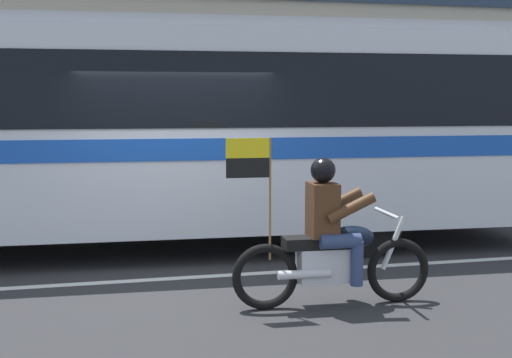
# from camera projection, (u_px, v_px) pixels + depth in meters

# --- Properties ---
(ground_plane) EXTENTS (60.00, 60.00, 0.00)m
(ground_plane) POSITION_uv_depth(u_px,v_px,m) (177.00, 266.00, 8.76)
(ground_plane) COLOR #2B2B2D
(sidewalk_curb) EXTENTS (28.00, 3.80, 0.15)m
(sidewalk_curb) POSITION_uv_depth(u_px,v_px,m) (148.00, 203.00, 13.69)
(sidewalk_curb) COLOR #A39E93
(sidewalk_curb) RESTS_ON ground_plane
(lane_center_stripe) EXTENTS (26.60, 0.14, 0.01)m
(lane_center_stripe) POSITION_uv_depth(u_px,v_px,m) (182.00, 278.00, 8.18)
(lane_center_stripe) COLOR silver
(lane_center_stripe) RESTS_ON ground_plane
(transit_bus) EXTENTS (12.76, 3.13, 3.22)m
(transit_bus) POSITION_uv_depth(u_px,v_px,m) (106.00, 119.00, 9.51)
(transit_bus) COLOR silver
(transit_bus) RESTS_ON ground_plane
(motorcycle_with_rider) EXTENTS (2.20, 0.64, 1.78)m
(motorcycle_with_rider) POSITION_uv_depth(u_px,v_px,m) (331.00, 243.00, 7.01)
(motorcycle_with_rider) COLOR black
(motorcycle_with_rider) RESTS_ON ground_plane
(fire_hydrant) EXTENTS (0.22, 0.30, 0.75)m
(fire_hydrant) POSITION_uv_depth(u_px,v_px,m) (348.00, 181.00, 13.61)
(fire_hydrant) COLOR red
(fire_hydrant) RESTS_ON sidewalk_curb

